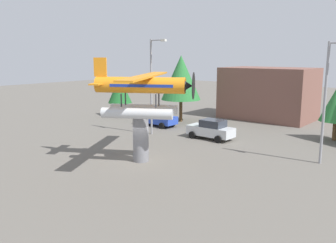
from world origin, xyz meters
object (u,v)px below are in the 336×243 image
car_near_blue (158,118)px  car_mid_silver (211,129)px  display_pedestal (141,139)px  streetlight_primary (153,81)px  floatplane_monument (142,92)px  streetlight_secondary (328,95)px  tree_east (181,78)px  storefront_building (268,93)px  tree_west (120,90)px

car_near_blue → car_mid_silver: same height
display_pedestal → car_mid_silver: bearing=89.0°
car_near_blue → car_mid_silver: size_ratio=1.00×
car_near_blue → streetlight_primary: size_ratio=0.48×
floatplane_monument → streetlight_secondary: 12.46m
car_near_blue → tree_east: bearing=-94.3°
storefront_building → tree_east: (-6.71, -8.05, 1.95)m
tree_west → car_mid_silver: bearing=-11.9°
display_pedestal → car_near_blue: display_pedestal is taller
floatplane_monument → streetlight_primary: 8.69m
car_near_blue → tree_west: 8.13m
tree_west → tree_east: tree_east is taller
storefront_building → car_near_blue: bearing=-121.0°
car_near_blue → streetlight_primary: (2.29, -3.36, 4.17)m
tree_east → floatplane_monument: bearing=-62.4°
car_mid_silver → storefront_building: size_ratio=0.42×
car_mid_silver → tree_east: tree_east is taller
streetlight_secondary → tree_east: streetlight_secondary is taller
display_pedestal → floatplane_monument: floatplane_monument is taller
display_pedestal → streetlight_secondary: 12.98m
floatplane_monument → car_mid_silver: size_ratio=2.28×
car_mid_silver → storefront_building: 13.32m
car_near_blue → streetlight_secondary: streetlight_secondary is taller
display_pedestal → streetlight_secondary: bearing=36.4°
floatplane_monument → car_mid_silver: bearing=60.2°
storefront_building → tree_east: bearing=-129.8°
floatplane_monument → tree_east: tree_east is taller
floatplane_monument → streetlight_secondary: streetlight_secondary is taller
car_mid_silver → tree_west: size_ratio=0.86×
tree_west → tree_east: bearing=13.6°
streetlight_primary → tree_west: size_ratio=1.81×
display_pedestal → streetlight_primary: size_ratio=0.36×
car_near_blue → storefront_building: 13.73m
car_mid_silver → tree_west: bearing=-11.9°
streetlight_secondary → tree_west: bearing=169.7°
floatplane_monument → streetlight_secondary: (10.02, 7.40, -0.11)m
floatplane_monument → tree_west: (-15.12, 11.99, -1.64)m
car_near_blue → storefront_building: bearing=-121.0°
display_pedestal → car_mid_silver: (0.15, 8.85, -0.72)m
car_mid_silver → car_near_blue: bearing=-11.3°
streetlight_primary → storefront_building: bearing=72.7°
storefront_building → streetlight_primary: bearing=-107.3°
storefront_building → floatplane_monument: bearing=-88.6°
streetlight_primary → storefront_building: 15.85m
tree_west → display_pedestal: bearing=-38.8°
display_pedestal → streetlight_secondary: (10.13, 7.47, 3.16)m
car_near_blue → streetlight_primary: 5.83m
display_pedestal → tree_west: 19.31m
floatplane_monument → tree_west: bearing=112.0°
display_pedestal → streetlight_primary: 9.33m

